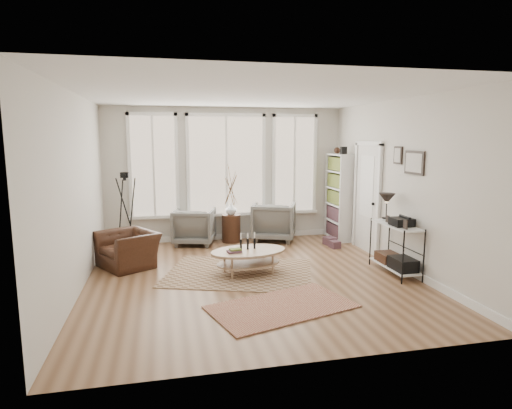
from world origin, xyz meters
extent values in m
plane|color=#8B6445|center=(0.00, 0.00, 0.00)|extent=(5.50, 5.50, 0.00)
plane|color=white|center=(0.00, 0.00, 2.90)|extent=(5.50, 5.50, 0.00)
cube|color=beige|center=(0.00, 2.75, 1.45)|extent=(5.20, 0.04, 2.90)
cube|color=beige|center=(0.00, -2.75, 1.45)|extent=(5.20, 0.04, 2.90)
cube|color=beige|center=(-2.60, 0.00, 1.45)|extent=(0.04, 5.50, 2.90)
cube|color=beige|center=(2.60, 0.00, 1.45)|extent=(0.04, 5.50, 2.90)
cube|color=white|center=(0.00, 2.74, 0.06)|extent=(5.10, 0.04, 0.12)
cube|color=white|center=(2.58, 0.00, 0.06)|extent=(0.03, 5.40, 0.12)
cube|color=tan|center=(0.00, 2.73, 1.65)|extent=(1.60, 0.03, 2.10)
cube|color=tan|center=(-1.55, 2.73, 1.65)|extent=(0.90, 0.03, 2.10)
cube|color=tan|center=(1.55, 2.73, 1.65)|extent=(0.90, 0.03, 2.10)
cube|color=white|center=(0.00, 2.71, 1.65)|extent=(1.74, 0.06, 2.24)
cube|color=white|center=(-1.55, 2.71, 1.65)|extent=(1.04, 0.06, 2.24)
cube|color=white|center=(1.55, 2.71, 1.65)|extent=(1.04, 0.06, 2.24)
cube|color=white|center=(0.00, 2.69, 0.57)|extent=(4.10, 0.12, 0.06)
cube|color=silver|center=(2.58, 1.15, 1.05)|extent=(0.04, 0.88, 2.10)
cube|color=white|center=(2.56, 1.15, 1.30)|extent=(0.01, 0.55, 1.20)
cube|color=white|center=(2.56, 0.66, 1.05)|extent=(0.06, 0.08, 2.18)
cube|color=white|center=(2.56, 1.64, 1.05)|extent=(0.06, 0.08, 2.18)
cube|color=white|center=(2.56, 1.15, 2.14)|extent=(0.06, 1.06, 0.08)
sphere|color=black|center=(2.53, 0.82, 1.00)|extent=(0.06, 0.06, 0.06)
cube|color=white|center=(2.43, 1.81, 0.95)|extent=(0.30, 0.03, 1.90)
cube|color=white|center=(2.43, 2.63, 0.95)|extent=(0.30, 0.03, 1.90)
cube|color=white|center=(2.58, 2.23, 0.95)|extent=(0.02, 0.85, 1.90)
cube|color=white|center=(2.43, 2.23, 0.95)|extent=(0.30, 0.81, 1.90)
cube|color=maroon|center=(2.43, 2.23, 0.95)|extent=(0.24, 0.75, 1.76)
cube|color=black|center=(2.43, 2.02, 1.98)|extent=(0.12, 0.10, 0.16)
sphere|color=#391F13|center=(2.43, 2.38, 1.97)|extent=(0.14, 0.14, 0.14)
cube|color=white|center=(2.38, -0.30, 0.12)|extent=(0.37, 1.07, 0.03)
cube|color=white|center=(2.38, -0.30, 0.82)|extent=(0.37, 1.07, 0.02)
cylinder|color=black|center=(2.20, -0.83, 0.42)|extent=(0.02, 0.02, 0.85)
cylinder|color=black|center=(2.56, -0.83, 0.42)|extent=(0.02, 0.02, 0.85)
cylinder|color=black|center=(2.20, 0.23, 0.42)|extent=(0.02, 0.02, 0.85)
cylinder|color=black|center=(2.56, 0.23, 0.42)|extent=(0.02, 0.02, 0.85)
cylinder|color=black|center=(2.38, 0.05, 0.88)|extent=(0.14, 0.14, 0.02)
cylinder|color=black|center=(2.38, 0.05, 1.01)|extent=(0.02, 0.02, 0.30)
cone|color=black|center=(2.38, 0.05, 1.21)|extent=(0.28, 0.28, 0.18)
cube|color=black|center=(2.38, -0.45, 0.91)|extent=(0.32, 0.30, 0.13)
cube|color=black|center=(2.38, -0.55, 0.23)|extent=(0.32, 0.45, 0.20)
cube|color=#391F13|center=(2.38, -0.08, 0.21)|extent=(0.32, 0.40, 0.16)
cube|color=black|center=(2.28, -0.72, 0.91)|extent=(0.02, 0.10, 0.14)
cube|color=black|center=(2.28, -0.18, 0.91)|extent=(0.02, 0.10, 0.12)
cube|color=black|center=(2.58, -0.40, 1.85)|extent=(0.03, 0.52, 0.38)
cube|color=silver|center=(2.56, -0.40, 1.85)|extent=(0.01, 0.44, 0.30)
cube|color=black|center=(2.58, 0.10, 1.95)|extent=(0.03, 0.24, 0.30)
cube|color=silver|center=(2.56, 0.10, 1.95)|extent=(0.01, 0.18, 0.24)
cube|color=brown|center=(-0.16, 0.26, 0.01)|extent=(2.82, 2.45, 0.01)
cube|color=maroon|center=(0.13, -1.32, 0.01)|extent=(2.11, 1.56, 0.01)
ellipsoid|color=tan|center=(-0.02, 0.19, 0.18)|extent=(1.18, 0.85, 0.03)
ellipsoid|color=tan|center=(-0.02, 0.19, 0.38)|extent=(1.38, 1.00, 0.04)
cylinder|color=tan|center=(-0.37, -0.01, 0.18)|extent=(0.04, 0.04, 0.36)
cylinder|color=tan|center=(0.33, -0.01, 0.18)|extent=(0.04, 0.04, 0.36)
cylinder|color=tan|center=(-0.37, 0.40, 0.18)|extent=(0.04, 0.04, 0.36)
cylinder|color=tan|center=(0.33, 0.40, 0.18)|extent=(0.04, 0.04, 0.36)
cylinder|color=black|center=(-0.14, 0.25, 0.49)|extent=(0.04, 0.04, 0.18)
cylinder|color=black|center=(-0.02, 0.25, 0.49)|extent=(0.04, 0.04, 0.18)
cylinder|color=black|center=(0.10, 0.25, 0.49)|extent=(0.04, 0.04, 0.18)
cube|color=#2C552C|center=(-0.26, 0.10, 0.43)|extent=(0.22, 0.16, 0.06)
imported|color=slate|center=(-0.74, 2.43, 0.38)|extent=(1.01, 1.03, 0.77)
imported|color=slate|center=(1.01, 2.43, 0.42)|extent=(1.18, 1.19, 0.84)
cylinder|color=#391F13|center=(0.05, 2.45, 0.30)|extent=(0.40, 0.40, 0.60)
imported|color=silver|center=(0.05, 2.45, 0.73)|extent=(0.25, 0.25, 0.25)
imported|color=#391F13|center=(-2.00, 1.04, 0.31)|extent=(1.25, 1.21, 0.62)
cylinder|color=black|center=(-2.11, 2.30, 1.44)|extent=(0.07, 0.07, 0.07)
cube|color=black|center=(-2.11, 2.30, 1.51)|extent=(0.16, 0.12, 0.11)
cylinder|color=black|center=(-2.11, 2.21, 1.51)|extent=(0.07, 0.09, 0.07)
cube|color=maroon|center=(2.05, 1.73, 0.08)|extent=(0.26, 0.30, 0.17)
cube|color=maroon|center=(2.05, 1.47, 0.07)|extent=(0.21, 0.25, 0.15)
camera|label=1|loc=(-1.36, -6.56, 2.24)|focal=30.00mm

